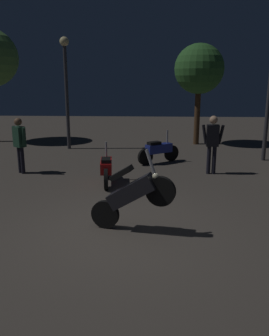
# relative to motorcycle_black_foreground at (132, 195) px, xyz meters

# --- Properties ---
(ground_plane) EXTENTS (40.00, 40.00, 0.00)m
(ground_plane) POSITION_rel_motorcycle_black_foreground_xyz_m (-0.29, -0.06, -0.74)
(ground_plane) COLOR #4C443D
(motorcycle_black_foreground) EXTENTS (1.63, 0.53, 1.63)m
(motorcycle_black_foreground) POSITION_rel_motorcycle_black_foreground_xyz_m (0.00, 0.00, 0.00)
(motorcycle_black_foreground) COLOR black
(motorcycle_black_foreground) RESTS_ON ground_plane
(motorcycle_red_parked_left) EXTENTS (0.40, 1.66, 1.11)m
(motorcycle_red_parked_left) POSITION_rel_motorcycle_black_foreground_xyz_m (-0.88, 3.10, -0.31)
(motorcycle_red_parked_left) COLOR black
(motorcycle_red_parked_left) RESTS_ON ground_plane
(motorcycle_blue_parked_right) EXTENTS (1.42, 1.03, 1.11)m
(motorcycle_blue_parked_right) POSITION_rel_motorcycle_black_foreground_xyz_m (0.61, 5.58, -0.31)
(motorcycle_blue_parked_right) COLOR black
(motorcycle_blue_parked_right) RESTS_ON ground_plane
(person_rider_beside) EXTENTS (0.57, 0.49, 1.69)m
(person_rider_beside) POSITION_rel_motorcycle_black_foreground_xyz_m (-3.62, 4.06, 0.27)
(person_rider_beside) COLOR black
(person_rider_beside) RESTS_ON ground_plane
(person_bystander_far) EXTENTS (0.67, 0.26, 1.77)m
(person_bystander_far) POSITION_rel_motorcycle_black_foreground_xyz_m (2.18, 4.26, 0.32)
(person_bystander_far) COLOR black
(person_bystander_far) RESTS_ON ground_plane
(streetlamp_near) EXTENTS (0.36, 0.36, 4.36)m
(streetlamp_near) POSITION_rel_motorcycle_black_foreground_xyz_m (-3.03, 7.89, 2.07)
(streetlamp_near) COLOR #38383D
(streetlamp_near) RESTS_ON ground_plane
(tree_center_bg) EXTENTS (2.07, 2.07, 4.22)m
(tree_center_bg) POSITION_rel_motorcycle_black_foreground_xyz_m (2.31, 9.16, 2.41)
(tree_center_bg) COLOR #4C331E
(tree_center_bg) RESTS_ON ground_plane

